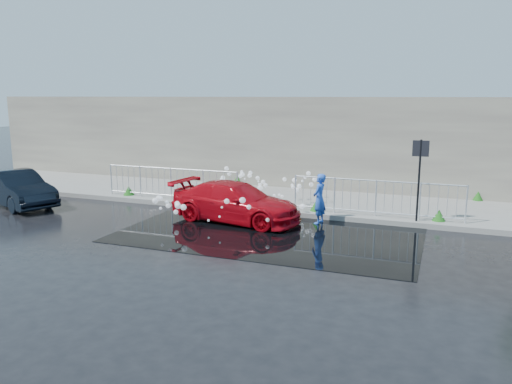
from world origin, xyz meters
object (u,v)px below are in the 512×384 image
at_px(red_car, 236,202).
at_px(person, 319,199).
at_px(sign_post, 420,167).
at_px(dark_car, 17,189).

xyz_separation_m(red_car, person, (2.39, 0.63, 0.15)).
relative_size(sign_post, person, 1.69).
distance_m(sign_post, dark_car, 13.03).
height_order(dark_car, person, person).
bearing_deg(dark_car, person, -60.63).
relative_size(sign_post, dark_car, 0.68).
distance_m(sign_post, red_car, 5.37).
bearing_deg(red_car, sign_post, -68.00).
bearing_deg(dark_car, red_car, -62.81).
bearing_deg(red_car, person, -67.48).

